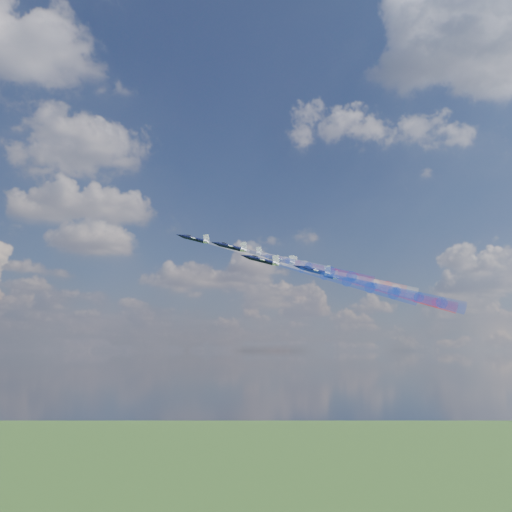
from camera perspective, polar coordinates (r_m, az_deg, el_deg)
name	(u,v)px	position (r m, az deg, el deg)	size (l,w,h in m)	color
jet_lead	(194,239)	(181.67, -6.11, 1.68)	(8.99, 11.24, 3.00)	black
trail_lead	(266,257)	(176.44, 0.96, -0.07)	(3.75, 36.77, 3.75)	white
jet_inner_left	(230,247)	(167.46, -2.55, 0.91)	(8.99, 11.24, 3.00)	black
trail_inner_left	(309,266)	(163.82, 5.20, -1.01)	(3.75, 36.77, 3.75)	blue
jet_inner_right	(247,251)	(189.26, -0.89, 0.51)	(8.99, 11.24, 3.00)	black
trail_inner_right	(317,268)	(186.13, 5.97, -1.19)	(3.75, 36.77, 3.75)	red
jet_outer_left	(261,260)	(155.48, 0.53, -0.42)	(8.99, 11.24, 3.00)	black
trail_outer_left	(347,282)	(153.32, 8.92, -2.49)	(3.75, 36.77, 3.75)	blue
jet_center_third	(279,260)	(176.05, 2.29, -0.37)	(8.99, 11.24, 3.00)	black
trail_center_third	(355,279)	(174.38, 9.70, -2.20)	(3.75, 36.77, 3.75)	white
jet_outer_right	(283,260)	(197.68, 2.71, -0.44)	(8.99, 11.24, 3.00)	black
trail_outer_right	(351,277)	(196.01, 9.30, -2.06)	(3.75, 36.77, 3.75)	red
jet_rear_left	(314,271)	(163.34, 5.68, -1.43)	(8.99, 11.24, 3.00)	black
trail_rear_left	(397,291)	(163.23, 13.66, -3.38)	(3.75, 36.77, 3.75)	blue
jet_rear_right	(323,275)	(185.15, 6.61, -1.84)	(8.99, 11.24, 3.00)	black
trail_rear_right	(396,293)	(185.25, 13.64, -3.56)	(3.75, 36.77, 3.75)	red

